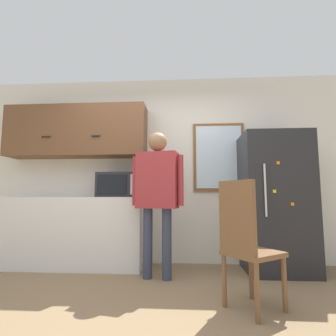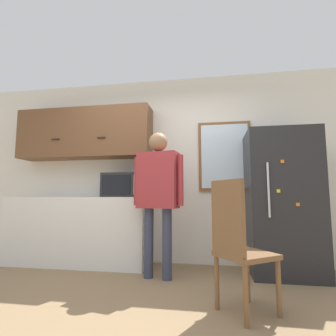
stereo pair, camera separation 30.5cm
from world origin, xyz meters
name	(u,v)px [view 1 (the left image)]	position (x,y,z in m)	size (l,w,h in m)	color
ground_plane	(138,320)	(0.00, 0.00, 0.00)	(16.00, 16.00, 0.00)	#7F6647
back_wall	(160,168)	(0.00, 1.75, 1.35)	(6.00, 0.06, 2.70)	silver
counter	(70,231)	(-1.20, 1.44, 0.46)	(2.01, 0.56, 0.93)	silver
upper_cabinets	(77,132)	(-1.20, 1.53, 1.86)	(2.01, 0.39, 0.73)	brown
microwave	(120,185)	(-0.53, 1.45, 1.09)	(0.55, 0.42, 0.33)	#232326
person	(157,187)	(0.04, 0.99, 1.04)	(0.62, 0.30, 1.70)	#33384C
refrigerator	(275,202)	(1.51, 1.37, 0.87)	(0.81, 0.71, 1.74)	#232326
chair	(245,240)	(0.86, 0.19, 0.57)	(0.56, 0.56, 1.07)	brown
window	(219,157)	(0.85, 1.70, 1.51)	(0.73, 0.05, 0.99)	brown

